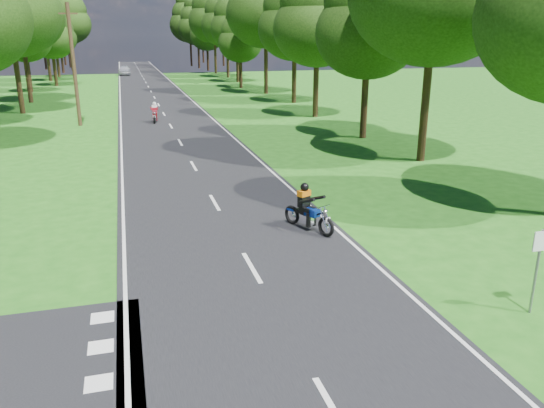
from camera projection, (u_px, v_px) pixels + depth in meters
name	position (u px, v px, depth m)	size (l,w,h in m)	color
ground	(272.00, 303.00, 12.41)	(160.00, 160.00, 0.00)	#1E5B14
main_road	(151.00, 92.00, 58.30)	(7.00, 140.00, 0.02)	black
road_markings	(151.00, 93.00, 56.54)	(7.40, 140.00, 0.01)	silver
treeline	(154.00, 15.00, 65.39)	(40.00, 115.35, 14.78)	black
telegraph_pole	(74.00, 65.00, 35.34)	(1.20, 0.26, 8.00)	#382616
road_sign	(539.00, 258.00, 11.54)	(0.45, 0.07, 2.00)	slate
rider_near_blue	(309.00, 207.00, 16.74)	(0.61, 1.83, 1.53)	navy
rider_far_red	(155.00, 112.00, 37.64)	(0.57, 1.71, 1.43)	#AB0D0E
distant_car	(125.00, 70.00, 81.79)	(1.73, 4.31, 1.47)	silver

